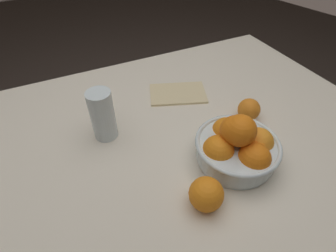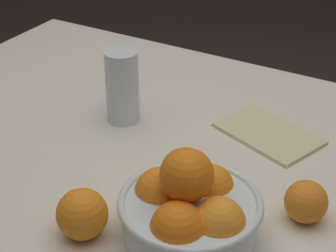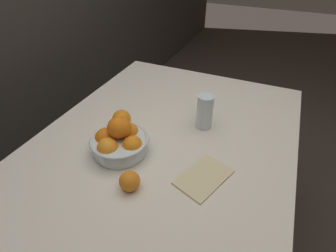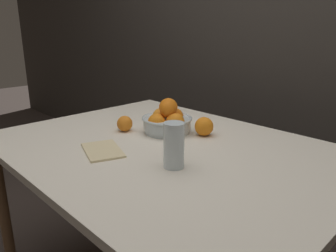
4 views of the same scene
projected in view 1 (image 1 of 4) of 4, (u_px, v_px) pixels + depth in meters
ground_plane at (171, 246)px, 1.26m from camera, size 12.00×12.00×0.00m
dining_table at (173, 158)px, 0.82m from camera, size 1.39×1.04×0.72m
fruit_bowl at (237, 146)px, 0.69m from camera, size 0.22×0.22×0.16m
juice_glass at (103, 117)px, 0.75m from camera, size 0.07×0.07×0.16m
orange_loose_near_bowl at (206, 194)px, 0.60m from camera, size 0.08×0.08×0.08m
orange_loose_front at (250, 110)px, 0.83m from camera, size 0.07×0.07×0.07m
napkin at (178, 93)px, 0.95m from camera, size 0.23×0.19×0.01m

